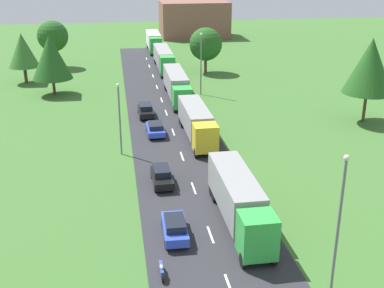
{
  "coord_description": "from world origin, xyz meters",
  "views": [
    {
      "loc": [
        -6.34,
        -15.84,
        19.59
      ],
      "look_at": [
        1.02,
        30.8,
        1.41
      ],
      "focal_mm": 46.4,
      "sensor_mm": 36.0,
      "label": 1
    }
  ],
  "objects_px": {
    "motorcycle_courier": "(161,269)",
    "distant_building": "(194,19)",
    "tree_elm": "(53,36)",
    "tree_oak": "(51,57)",
    "truck_second": "(197,121)",
    "truck_fifth": "(154,41)",
    "tree_pine": "(370,66)",
    "lamppost_lead": "(339,218)",
    "lamppost_second": "(120,115)",
    "truck_fourth": "(164,58)",
    "car_fifth": "(146,110)",
    "truck_lead": "(239,199)",
    "car_fourth": "(155,129)",
    "truck_third": "(177,84)",
    "car_third": "(162,176)",
    "lamppost_third": "(201,61)",
    "tree_maple": "(23,50)",
    "tree_birch": "(206,44)",
    "car_second": "(175,227)"
  },
  "relations": [
    {
      "from": "tree_pine",
      "to": "car_second",
      "type": "bearing_deg",
      "value": -138.83
    },
    {
      "from": "truck_lead",
      "to": "car_fifth",
      "type": "xyz_separation_m",
      "value": [
        -5.15,
        28.26,
        -1.31
      ]
    },
    {
      "from": "truck_third",
      "to": "truck_fourth",
      "type": "height_order",
      "value": "truck_third"
    },
    {
      "from": "tree_birch",
      "to": "tree_oak",
      "type": "bearing_deg",
      "value": -156.37
    },
    {
      "from": "truck_second",
      "to": "truck_fifth",
      "type": "bearing_deg",
      "value": 90.2
    },
    {
      "from": "car_second",
      "to": "motorcycle_courier",
      "type": "xyz_separation_m",
      "value": [
        -1.43,
        -4.53,
        -0.32
      ]
    },
    {
      "from": "motorcycle_courier",
      "to": "distant_building",
      "type": "bearing_deg",
      "value": 79.61
    },
    {
      "from": "motorcycle_courier",
      "to": "truck_fourth",
      "type": "bearing_deg",
      "value": 83.94
    },
    {
      "from": "car_fourth",
      "to": "lamppost_second",
      "type": "xyz_separation_m",
      "value": [
        -4.0,
        -5.15,
        3.43
      ]
    },
    {
      "from": "lamppost_lead",
      "to": "car_fifth",
      "type": "bearing_deg",
      "value": 103.77
    },
    {
      "from": "truck_second",
      "to": "car_fifth",
      "type": "distance_m",
      "value": 10.39
    },
    {
      "from": "truck_lead",
      "to": "truck_fifth",
      "type": "xyz_separation_m",
      "value": [
        -0.23,
        73.75,
        0.03
      ]
    },
    {
      "from": "car_second",
      "to": "car_third",
      "type": "distance_m",
      "value": 9.19
    },
    {
      "from": "motorcycle_courier",
      "to": "lamppost_third",
      "type": "relative_size",
      "value": 0.21
    },
    {
      "from": "truck_fifth",
      "to": "lamppost_third",
      "type": "relative_size",
      "value": 1.31
    },
    {
      "from": "motorcycle_courier",
      "to": "tree_elm",
      "type": "relative_size",
      "value": 0.23
    },
    {
      "from": "car_fourth",
      "to": "lamppost_lead",
      "type": "bearing_deg",
      "value": -74.13
    },
    {
      "from": "car_fifth",
      "to": "tree_pine",
      "type": "distance_m",
      "value": 27.98
    },
    {
      "from": "truck_third",
      "to": "lamppost_lead",
      "type": "xyz_separation_m",
      "value": [
        4.04,
        -44.5,
        2.83
      ]
    },
    {
      "from": "distant_building",
      "to": "tree_pine",
      "type": "bearing_deg",
      "value": -81.85
    },
    {
      "from": "lamppost_lead",
      "to": "truck_fourth",
      "type": "bearing_deg",
      "value": 93.48
    },
    {
      "from": "truck_second",
      "to": "car_fifth",
      "type": "xyz_separation_m",
      "value": [
        -5.11,
        8.96,
        -1.19
      ]
    },
    {
      "from": "truck_lead",
      "to": "truck_third",
      "type": "distance_m",
      "value": 35.96
    },
    {
      "from": "lamppost_second",
      "to": "lamppost_third",
      "type": "relative_size",
      "value": 0.84
    },
    {
      "from": "truck_fourth",
      "to": "truck_fifth",
      "type": "xyz_separation_m",
      "value": [
        -0.21,
        18.37,
        0.08
      ]
    },
    {
      "from": "tree_pine",
      "to": "truck_fourth",
      "type": "bearing_deg",
      "value": 122.68
    },
    {
      "from": "tree_oak",
      "to": "truck_lead",
      "type": "bearing_deg",
      "value": -66.56
    },
    {
      "from": "motorcycle_courier",
      "to": "lamppost_lead",
      "type": "distance_m",
      "value": 11.64
    },
    {
      "from": "motorcycle_courier",
      "to": "tree_oak",
      "type": "height_order",
      "value": "tree_oak"
    },
    {
      "from": "distant_building",
      "to": "car_fifth",
      "type": "bearing_deg",
      "value": -104.57
    },
    {
      "from": "truck_second",
      "to": "car_fifth",
      "type": "bearing_deg",
      "value": 119.68
    },
    {
      "from": "truck_fourth",
      "to": "car_fifth",
      "type": "xyz_separation_m",
      "value": [
        -5.13,
        -27.12,
        -1.26
      ]
    },
    {
      "from": "car_third",
      "to": "distant_building",
      "type": "xyz_separation_m",
      "value": [
        16.5,
        83.92,
        3.45
      ]
    },
    {
      "from": "truck_lead",
      "to": "motorcycle_courier",
      "type": "relative_size",
      "value": 6.17
    },
    {
      "from": "car_third",
      "to": "car_fifth",
      "type": "distance_m",
      "value": 20.25
    },
    {
      "from": "tree_elm",
      "to": "tree_oak",
      "type": "bearing_deg",
      "value": -84.97
    },
    {
      "from": "lamppost_third",
      "to": "tree_birch",
      "type": "xyz_separation_m",
      "value": [
        3.31,
        14.12,
        -0.03
      ]
    },
    {
      "from": "distant_building",
      "to": "lamppost_third",
      "type": "bearing_deg",
      "value": -98.12
    },
    {
      "from": "car_fourth",
      "to": "car_fifth",
      "type": "distance_m",
      "value": 7.23
    },
    {
      "from": "truck_third",
      "to": "truck_fifth",
      "type": "height_order",
      "value": "truck_fifth"
    },
    {
      "from": "tree_oak",
      "to": "tree_maple",
      "type": "height_order",
      "value": "tree_oak"
    },
    {
      "from": "truck_lead",
      "to": "lamppost_lead",
      "type": "bearing_deg",
      "value": -65.61
    },
    {
      "from": "car_fourth",
      "to": "tree_maple",
      "type": "relative_size",
      "value": 0.53
    },
    {
      "from": "truck_fifth",
      "to": "distant_building",
      "type": "distance_m",
      "value": 21.68
    },
    {
      "from": "lamppost_lead",
      "to": "lamppost_second",
      "type": "distance_m",
      "value": 27.43
    },
    {
      "from": "tree_oak",
      "to": "truck_third",
      "type": "bearing_deg",
      "value": -16.11
    },
    {
      "from": "car_fifth",
      "to": "lamppost_lead",
      "type": "xyz_separation_m",
      "value": [
        9.02,
        -36.8,
        4.13
      ]
    },
    {
      "from": "truck_third",
      "to": "car_fifth",
      "type": "height_order",
      "value": "truck_third"
    },
    {
      "from": "truck_lead",
      "to": "truck_second",
      "type": "height_order",
      "value": "truck_lead"
    },
    {
      "from": "tree_maple",
      "to": "tree_pine",
      "type": "height_order",
      "value": "tree_pine"
    }
  ]
}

